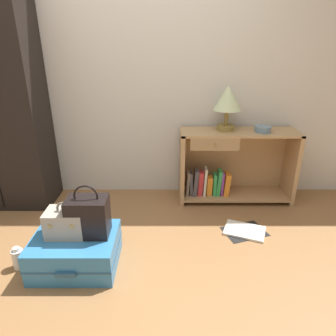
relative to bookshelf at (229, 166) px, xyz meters
The scene contains 10 objects.
ground_plane 1.60m from the bookshelf, 126.12° to the right, with size 9.00×9.00×0.00m, color olive.
back_wall 1.34m from the bookshelf, 165.49° to the left, with size 6.40×0.10×2.60m, color beige.
bookshelf is the anchor object (origin of this frame).
table_lamp 0.68m from the bookshelf, 167.51° to the left, with size 0.27×0.27×0.43m.
bowl 0.49m from the bookshelf, ahead, with size 0.16×0.16×0.06m, color slate.
suitcase_large 1.71m from the bookshelf, 141.29° to the right, with size 0.61×0.50×0.25m.
train_case 1.72m from the bookshelf, 143.22° to the right, with size 0.27×0.20×0.27m.
handbag 1.59m from the bookshelf, 139.88° to the right, with size 0.29×0.19×0.40m.
bottle 2.08m from the bookshelf, 148.03° to the right, with size 0.08×0.08×0.18m.
open_book_on_floor 0.73m from the bookshelf, 87.13° to the right, with size 0.42×0.36×0.02m.
Camera 1 is at (0.28, -1.63, 1.56)m, focal length 32.56 mm.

